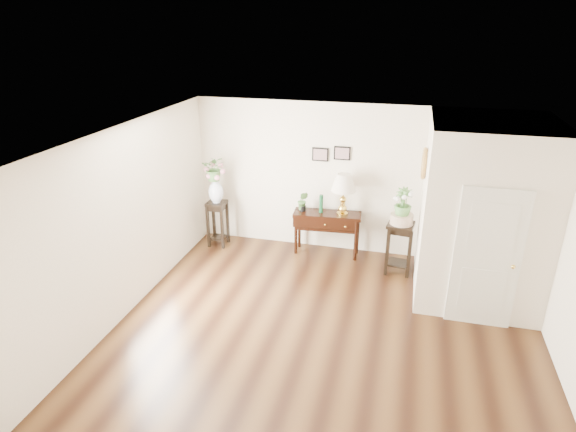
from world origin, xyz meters
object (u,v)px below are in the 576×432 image
(console_table, at_px, (327,233))
(plant_stand_a, at_px, (218,223))
(table_lamp, at_px, (343,196))
(plant_stand_b, at_px, (399,248))

(console_table, distance_m, plant_stand_a, 2.13)
(table_lamp, distance_m, plant_stand_b, 1.34)
(table_lamp, relative_size, plant_stand_a, 0.87)
(console_table, xyz_separation_m, plant_stand_a, (-2.12, -0.15, 0.04))
(plant_stand_a, height_order, plant_stand_b, plant_stand_b)
(plant_stand_a, distance_m, plant_stand_b, 3.47)
(plant_stand_a, xyz_separation_m, plant_stand_b, (3.46, -0.22, 0.01))
(console_table, relative_size, table_lamp, 1.59)
(console_table, height_order, plant_stand_b, plant_stand_b)
(plant_stand_b, bearing_deg, console_table, 164.32)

